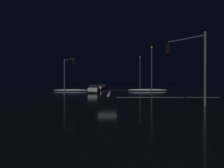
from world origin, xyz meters
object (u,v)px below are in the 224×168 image
object	(u,v)px
traffic_signal_nw	(68,69)
streetlamp_right_far	(140,71)
sedan_blue	(103,86)
sedan_white	(98,87)
sedan_silver	(94,89)
traffic_signal_se	(188,57)
streetlamp_right_near	(152,66)
sedan_green	(95,88)
sedan_orange	(102,86)
sedan_red	(100,87)

from	to	relation	value
traffic_signal_nw	streetlamp_right_far	bearing A→B (deg)	53.37
sedan_blue	sedan_white	bearing A→B (deg)	-90.51
sedan_silver	traffic_signal_nw	distance (m)	6.35
traffic_signal_se	traffic_signal_nw	size ratio (longest dim) A/B	0.95
traffic_signal_nw	streetlamp_right_far	world-z (taller)	streetlamp_right_far
sedan_white	streetlamp_right_near	distance (m)	15.75
traffic_signal_nw	streetlamp_right_near	xyz separation A→B (m)	(16.47, 6.16, 1.25)
traffic_signal_nw	streetlamp_right_far	size ratio (longest dim) A/B	0.63
sedan_green	streetlamp_right_far	bearing A→B (deg)	46.27
sedan_silver	traffic_signal_nw	xyz separation A→B (m)	(-4.30, -3.00, 3.59)
streetlamp_right_far	sedan_white	bearing A→B (deg)	-148.52
sedan_orange	sedan_blue	xyz separation A→B (m)	(0.16, 5.45, 0.00)
sedan_silver	sedan_blue	bearing A→B (deg)	90.18
sedan_green	sedan_orange	size ratio (longest dim) A/B	1.00
sedan_silver	streetlamp_right_far	xyz separation A→B (m)	(12.17, 19.16, 5.04)
sedan_green	streetlamp_right_far	world-z (taller)	streetlamp_right_far
traffic_signal_se	streetlamp_right_near	bearing A→B (deg)	85.45
sedan_silver	sedan_white	world-z (taller)	same
sedan_silver	traffic_signal_nw	world-z (taller)	traffic_signal_nw
traffic_signal_se	sedan_silver	bearing A→B (deg)	120.53
sedan_red	sedan_orange	size ratio (longest dim) A/B	1.00
sedan_white	streetlamp_right_far	size ratio (longest dim) A/B	0.42
streetlamp_right_near	sedan_blue	bearing A→B (deg)	115.29
streetlamp_right_far	traffic_signal_se	bearing A→B (deg)	-92.58
sedan_white	sedan_orange	bearing A→B (deg)	90.01
sedan_red	streetlamp_right_near	size ratio (longest dim) A/B	0.44
sedan_green	sedan_white	xyz separation A→B (m)	(0.26, 5.65, 0.00)
sedan_green	sedan_red	size ratio (longest dim) A/B	1.00
sedan_green	sedan_red	xyz separation A→B (m)	(0.21, 12.26, 0.00)
sedan_white	streetlamp_right_near	world-z (taller)	streetlamp_right_near
sedan_red	traffic_signal_se	size ratio (longest dim) A/B	0.71
sedan_white	streetlamp_right_far	distance (m)	15.40
sedan_green	sedan_orange	xyz separation A→B (m)	(0.25, 17.74, 0.00)
sedan_blue	sedan_silver	bearing A→B (deg)	-89.82
sedan_silver	sedan_red	world-z (taller)	same
sedan_silver	streetlamp_right_near	world-z (taller)	streetlamp_right_near
sedan_orange	traffic_signal_se	distance (m)	42.96
sedan_red	sedan_blue	distance (m)	10.94
sedan_silver	streetlamp_right_far	bearing A→B (deg)	57.58
sedan_red	streetlamp_right_far	distance (m)	13.48
streetlamp_right_near	streetlamp_right_far	world-z (taller)	streetlamp_right_far
streetlamp_right_far	sedan_orange	bearing A→B (deg)	160.09
sedan_blue	streetlamp_right_near	distance (m)	29.10
traffic_signal_se	sedan_red	bearing A→B (deg)	106.70
traffic_signal_se	streetlamp_right_near	distance (m)	21.08
streetlamp_right_far	sedan_red	bearing A→B (deg)	-175.48
streetlamp_right_near	sedan_orange	bearing A→B (deg)	121.21
streetlamp_right_near	streetlamp_right_far	size ratio (longest dim) A/B	0.96
sedan_white	sedan_orange	distance (m)	12.10
sedan_red	traffic_signal_nw	bearing A→B (deg)	-100.73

